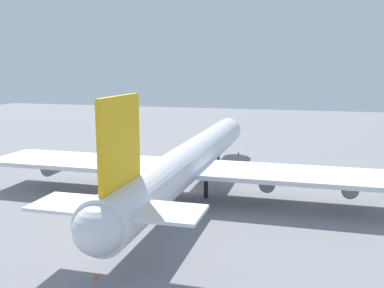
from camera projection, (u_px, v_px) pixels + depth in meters
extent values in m
plane|color=gray|center=(192.00, 191.00, 74.85)|extent=(293.36, 293.36, 0.00)
cylinder|color=silver|center=(192.00, 158.00, 73.86)|extent=(67.94, 5.90, 5.90)
sphere|color=silver|center=(229.00, 130.00, 106.14)|extent=(5.78, 5.78, 5.78)
sphere|color=silver|center=(99.00, 230.00, 41.58)|extent=(5.01, 5.01, 5.01)
cube|color=yellow|center=(120.00, 141.00, 45.40)|extent=(9.51, 0.50, 9.44)
cube|color=silver|center=(160.00, 212.00, 44.08)|extent=(6.11, 8.85, 0.36)
cube|color=silver|center=(76.00, 204.00, 46.52)|extent=(6.11, 8.85, 0.36)
cube|color=silver|center=(300.00, 175.00, 66.17)|extent=(11.55, 32.31, 0.70)
cube|color=silver|center=(87.00, 162.00, 75.41)|extent=(11.55, 32.31, 0.70)
cylinder|color=gray|center=(268.00, 181.00, 68.65)|extent=(4.72, 2.48, 2.48)
cylinder|color=gray|center=(349.00, 187.00, 65.56)|extent=(4.72, 2.48, 2.48)
cylinder|color=gray|center=(115.00, 171.00, 75.39)|extent=(4.72, 2.48, 2.48)
cylinder|color=gray|center=(54.00, 167.00, 78.47)|extent=(4.72, 2.48, 2.48)
cylinder|color=black|center=(218.00, 158.00, 95.27)|extent=(0.70, 0.70, 2.71)
cylinder|color=black|center=(206.00, 190.00, 70.55)|extent=(0.70, 0.70, 2.71)
cylinder|color=black|center=(168.00, 187.00, 72.22)|extent=(0.70, 0.70, 2.71)
cone|color=orange|center=(238.00, 153.00, 105.45)|extent=(0.56, 0.56, 0.80)
cone|color=orange|center=(95.00, 276.00, 43.71)|extent=(0.49, 0.49, 0.70)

